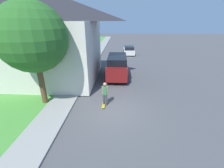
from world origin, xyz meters
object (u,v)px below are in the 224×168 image
Objects in this scene: car_down_street at (129,50)px; lawn_tree_near at (33,38)px; skateboarder at (105,93)px; suv_parked at (117,66)px; skateboard at (103,105)px.

lawn_tree_near is at bearing -111.68° from car_down_street.
suv_parked is at bearing 82.77° from skateboarder.
skateboarder is at bearing -97.23° from suv_parked.
skateboard is (4.10, -0.23, -4.30)m from lawn_tree_near.
lawn_tree_near is 5.44m from skateboarder.
car_down_street is 17.23m from skateboard.
lawn_tree_near is at bearing 178.96° from skateboarder.
skateboarder is (-0.69, -5.44, -0.27)m from suv_parked.
skateboarder is 2.14× the size of skateboard.
lawn_tree_near is 3.82× the size of skateboarder.
car_down_street is 17.06m from skateboarder.
skateboarder is at bearing 57.30° from skateboard.
lawn_tree_near reaches higher than suv_parked.
skateboarder reaches higher than car_down_street.
lawn_tree_near is 8.19× the size of skateboard.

